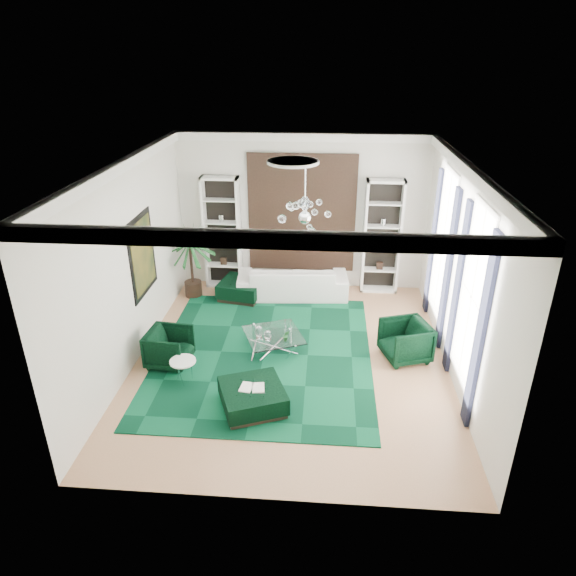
# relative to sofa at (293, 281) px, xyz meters

# --- Properties ---
(floor) EXTENTS (6.00, 7.00, 0.02)m
(floor) POSITION_rel_sofa_xyz_m (0.17, -2.84, -0.40)
(floor) COLOR tan
(floor) RESTS_ON ground
(ceiling) EXTENTS (6.00, 7.00, 0.02)m
(ceiling) POSITION_rel_sofa_xyz_m (0.17, -2.84, 3.42)
(ceiling) COLOR white
(ceiling) RESTS_ON ground
(wall_back) EXTENTS (6.00, 0.02, 3.80)m
(wall_back) POSITION_rel_sofa_xyz_m (0.17, 0.67, 1.51)
(wall_back) COLOR silver
(wall_back) RESTS_ON ground
(wall_front) EXTENTS (6.00, 0.02, 3.80)m
(wall_front) POSITION_rel_sofa_xyz_m (0.17, -6.35, 1.51)
(wall_front) COLOR silver
(wall_front) RESTS_ON ground
(wall_left) EXTENTS (0.02, 7.00, 3.80)m
(wall_left) POSITION_rel_sofa_xyz_m (-2.84, -2.84, 1.51)
(wall_left) COLOR silver
(wall_left) RESTS_ON ground
(wall_right) EXTENTS (0.02, 7.00, 3.80)m
(wall_right) POSITION_rel_sofa_xyz_m (3.18, -2.84, 1.51)
(wall_right) COLOR silver
(wall_right) RESTS_ON ground
(crown_molding) EXTENTS (6.00, 7.00, 0.18)m
(crown_molding) POSITION_rel_sofa_xyz_m (0.17, -2.84, 3.31)
(crown_molding) COLOR white
(crown_molding) RESTS_ON ceiling
(ceiling_medallion) EXTENTS (0.90, 0.90, 0.05)m
(ceiling_medallion) POSITION_rel_sofa_xyz_m (0.17, -2.54, 3.38)
(ceiling_medallion) COLOR white
(ceiling_medallion) RESTS_ON ceiling
(tapestry) EXTENTS (2.50, 0.06, 2.80)m
(tapestry) POSITION_rel_sofa_xyz_m (0.17, 0.62, 1.51)
(tapestry) COLOR black
(tapestry) RESTS_ON wall_back
(shelving_left) EXTENTS (0.90, 0.38, 2.80)m
(shelving_left) POSITION_rel_sofa_xyz_m (-1.78, 0.47, 1.01)
(shelving_left) COLOR white
(shelving_left) RESTS_ON floor
(shelving_right) EXTENTS (0.90, 0.38, 2.80)m
(shelving_right) POSITION_rel_sofa_xyz_m (2.12, 0.47, 1.01)
(shelving_right) COLOR white
(shelving_right) RESTS_ON floor
(painting) EXTENTS (0.04, 1.30, 1.60)m
(painting) POSITION_rel_sofa_xyz_m (-2.80, -2.24, 1.46)
(painting) COLOR black
(painting) RESTS_ON wall_left
(window_near) EXTENTS (0.03, 1.10, 2.90)m
(window_near) POSITION_rel_sofa_xyz_m (3.16, -3.74, 1.51)
(window_near) COLOR white
(window_near) RESTS_ON wall_right
(curtain_near_a) EXTENTS (0.07, 0.30, 3.25)m
(curtain_near_a) POSITION_rel_sofa_xyz_m (3.13, -4.52, 1.26)
(curtain_near_a) COLOR black
(curtain_near_a) RESTS_ON floor
(curtain_near_b) EXTENTS (0.07, 0.30, 3.25)m
(curtain_near_b) POSITION_rel_sofa_xyz_m (3.13, -2.96, 1.26)
(curtain_near_b) COLOR black
(curtain_near_b) RESTS_ON floor
(window_far) EXTENTS (0.03, 1.10, 2.90)m
(window_far) POSITION_rel_sofa_xyz_m (3.16, -1.34, 1.51)
(window_far) COLOR white
(window_far) RESTS_ON wall_right
(curtain_far_a) EXTENTS (0.07, 0.30, 3.25)m
(curtain_far_a) POSITION_rel_sofa_xyz_m (3.13, -2.12, 1.26)
(curtain_far_a) COLOR black
(curtain_far_a) RESTS_ON floor
(curtain_far_b) EXTENTS (0.07, 0.30, 3.25)m
(curtain_far_b) POSITION_rel_sofa_xyz_m (3.13, -0.56, 1.26)
(curtain_far_b) COLOR black
(curtain_far_b) RESTS_ON floor
(rug) EXTENTS (4.20, 5.00, 0.02)m
(rug) POSITION_rel_sofa_xyz_m (-0.37, -2.74, -0.38)
(rug) COLOR #03301B
(rug) RESTS_ON floor
(sofa) EXTENTS (2.72, 1.22, 0.77)m
(sofa) POSITION_rel_sofa_xyz_m (0.00, 0.00, 0.00)
(sofa) COLOR white
(sofa) RESTS_ON floor
(armchair_left) EXTENTS (0.87, 0.85, 0.72)m
(armchair_left) POSITION_rel_sofa_xyz_m (-2.13, -3.21, -0.03)
(armchair_left) COLOR black
(armchair_left) RESTS_ON floor
(armchair_right) EXTENTS (1.07, 1.06, 0.78)m
(armchair_right) POSITION_rel_sofa_xyz_m (2.38, -2.66, 0.00)
(armchair_right) COLOR black
(armchair_right) RESTS_ON floor
(coffee_table) EXTENTS (1.38, 1.38, 0.37)m
(coffee_table) POSITION_rel_sofa_xyz_m (-0.20, -2.57, -0.20)
(coffee_table) COLOR white
(coffee_table) RESTS_ON floor
(ottoman_side) EXTENTS (1.15, 1.15, 0.43)m
(ottoman_side) POSITION_rel_sofa_xyz_m (-1.23, -0.21, -0.17)
(ottoman_side) COLOR black
(ottoman_side) RESTS_ON floor
(ottoman_front) EXTENTS (1.31, 1.31, 0.40)m
(ottoman_front) POSITION_rel_sofa_xyz_m (-0.36, -4.42, -0.18)
(ottoman_front) COLOR black
(ottoman_front) RESTS_ON floor
(book) EXTENTS (0.42, 0.28, 0.03)m
(book) POSITION_rel_sofa_xyz_m (-0.36, -4.42, 0.03)
(book) COLOR white
(book) RESTS_ON ottoman_front
(side_table) EXTENTS (0.62, 0.62, 0.45)m
(side_table) POSITION_rel_sofa_xyz_m (-1.71, -3.79, -0.16)
(side_table) COLOR white
(side_table) RESTS_ON floor
(palm) EXTENTS (1.82, 1.82, 2.26)m
(palm) POSITION_rel_sofa_xyz_m (-2.42, -0.21, 0.74)
(palm) COLOR #195523
(palm) RESTS_ON floor
(chandelier) EXTENTS (1.04, 1.04, 0.80)m
(chandelier) POSITION_rel_sofa_xyz_m (0.40, -2.74, 2.46)
(chandelier) COLOR white
(chandelier) RESTS_ON ceiling
(table_plant) EXTENTS (0.13, 0.11, 0.23)m
(table_plant) POSITION_rel_sofa_xyz_m (0.07, -2.80, 0.09)
(table_plant) COLOR #195523
(table_plant) RESTS_ON coffee_table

